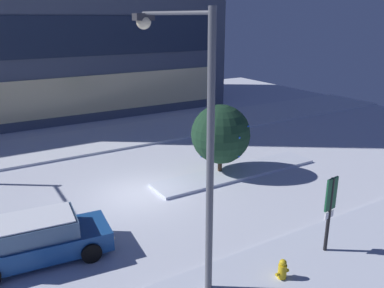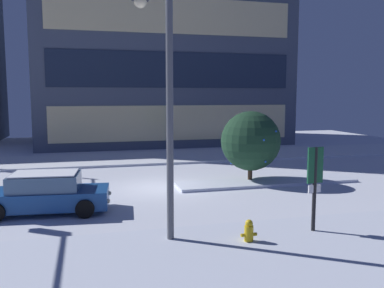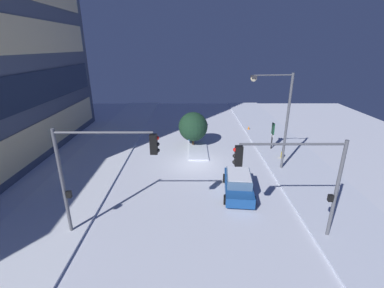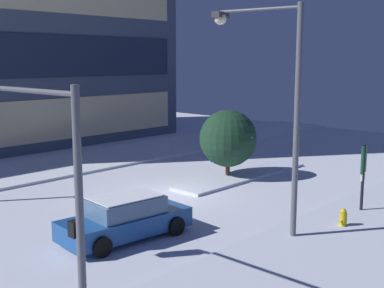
# 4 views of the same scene
# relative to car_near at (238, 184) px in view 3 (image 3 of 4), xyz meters

# --- Properties ---
(ground) EXTENTS (52.00, 52.00, 0.00)m
(ground) POSITION_rel_car_near_xyz_m (4.80, 2.91, -0.71)
(ground) COLOR silver
(curb_strip_near) EXTENTS (52.00, 5.20, 0.14)m
(curb_strip_near) POSITION_rel_car_near_xyz_m (4.80, -5.87, -0.64)
(curb_strip_near) COLOR silver
(curb_strip_near) RESTS_ON ground
(curb_strip_far) EXTENTS (52.00, 5.20, 0.14)m
(curb_strip_far) POSITION_rel_car_near_xyz_m (4.80, 11.68, -0.64)
(curb_strip_far) COLOR silver
(curb_strip_far) RESTS_ON ground
(median_strip) EXTENTS (9.00, 1.80, 0.14)m
(median_strip) POSITION_rel_car_near_xyz_m (10.03, 2.58, -0.64)
(median_strip) COLOR silver
(median_strip) RESTS_ON ground
(car_near) EXTENTS (4.73, 2.38, 1.49)m
(car_near) POSITION_rel_car_near_xyz_m (0.00, 0.00, 0.00)
(car_near) COLOR #19478C
(car_near) RESTS_ON ground
(traffic_light_corner_far_left) EXTENTS (0.32, 5.17, 5.99)m
(traffic_light_corner_far_left) POSITION_rel_car_near_xyz_m (-4.16, 7.88, 3.45)
(traffic_light_corner_far_left) COLOR #565960
(traffic_light_corner_far_left) RESTS_ON ground
(traffic_light_corner_near_left) EXTENTS (0.32, 5.44, 5.54)m
(traffic_light_corner_near_left) POSITION_rel_car_near_xyz_m (-4.55, -1.88, 3.17)
(traffic_light_corner_near_left) COLOR #565960
(traffic_light_corner_near_left) RESTS_ON ground
(street_lamp_arched) EXTENTS (0.76, 3.29, 7.84)m
(street_lamp_arched) POSITION_rel_car_near_xyz_m (3.69, -3.36, 4.41)
(street_lamp_arched) COLOR #565960
(street_lamp_arched) RESTS_ON ground
(fire_hydrant) EXTENTS (0.48, 0.26, 0.77)m
(fire_hydrant) POSITION_rel_car_near_xyz_m (5.94, -5.01, -0.34)
(fire_hydrant) COLOR gold
(fire_hydrant) RESTS_ON ground
(parking_info_sign) EXTENTS (0.55, 0.13, 2.75)m
(parking_info_sign) POSITION_rel_car_near_xyz_m (8.22, -4.65, 1.03)
(parking_info_sign) COLOR black
(parking_info_sign) RESTS_ON ground
(decorated_tree_median) EXTENTS (2.99, 2.98, 3.54)m
(decorated_tree_median) POSITION_rel_car_near_xyz_m (9.33, 3.07, 1.35)
(decorated_tree_median) COLOR #473323
(decorated_tree_median) RESTS_ON ground
(construction_cone) EXTENTS (0.36, 0.36, 0.55)m
(construction_cone) POSITION_rel_car_near_xyz_m (14.65, -3.73, -0.44)
(construction_cone) COLOR orange
(construction_cone) RESTS_ON ground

